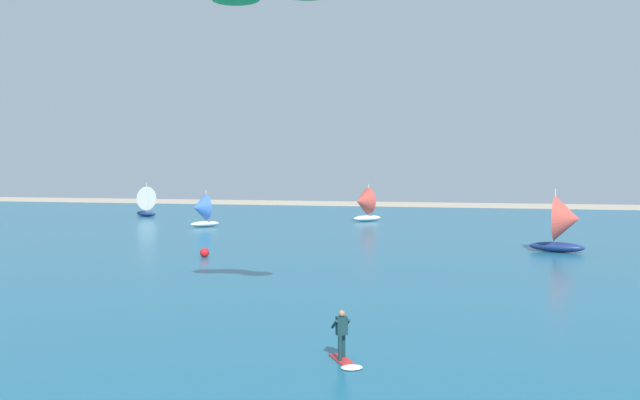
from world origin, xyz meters
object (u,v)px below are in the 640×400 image
object	(u,v)px
sailboat_trailing	(565,223)
sailboat_mid_right	(143,201)
sailboat_mid_left	(363,204)
marker_buoy	(205,253)
kitesurfer	(344,344)
sailboat_center_horizon	(201,210)

from	to	relation	value
sailboat_trailing	sailboat_mid_right	size ratio (longest dim) A/B	1.11
sailboat_mid_left	marker_buoy	bearing A→B (deg)	-100.44
kitesurfer	sailboat_mid_left	distance (m)	55.09
sailboat_mid_left	sailboat_trailing	distance (m)	30.37
kitesurfer	marker_buoy	world-z (taller)	kitesurfer
sailboat_mid_right	marker_buoy	xyz separation A→B (m)	(22.56, -33.81, -1.61)
sailboat_mid_right	sailboat_trailing	bearing A→B (deg)	-28.11
sailboat_trailing	kitesurfer	bearing A→B (deg)	-109.12
sailboat_mid_left	sailboat_center_horizon	distance (m)	18.79
sailboat_trailing	sailboat_mid_right	world-z (taller)	sailboat_trailing
sailboat_center_horizon	kitesurfer	bearing A→B (deg)	-61.52
sailboat_center_horizon	marker_buoy	size ratio (longest dim) A/B	5.92
marker_buoy	sailboat_mid_right	bearing A→B (deg)	123.71
sailboat_mid_left	marker_buoy	xyz separation A→B (m)	(-5.93, -32.22, -1.66)
kitesurfer	sailboat_trailing	size ratio (longest dim) A/B	0.42
sailboat_center_horizon	sailboat_mid_right	bearing A→B (deg)	136.66
sailboat_mid_right	marker_buoy	world-z (taller)	sailboat_mid_right
kitesurfer	marker_buoy	size ratio (longest dim) A/B	3.05
sailboat_mid_left	marker_buoy	distance (m)	32.80
sailboat_mid_right	marker_buoy	bearing A→B (deg)	-56.29
kitesurfer	marker_buoy	distance (m)	26.39
kitesurfer	sailboat_mid_right	xyz separation A→B (m)	(-36.79, 56.04, 1.33)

